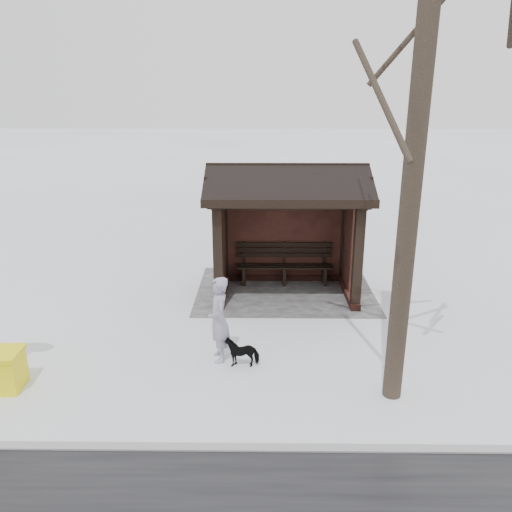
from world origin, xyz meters
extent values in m
plane|color=white|center=(0.00, 0.00, 0.00)|extent=(120.00, 120.00, 0.00)
cube|color=gray|center=(0.00, 5.50, 0.01)|extent=(120.00, 0.15, 0.06)
cube|color=gray|center=(0.00, -0.20, 0.01)|extent=(4.20, 3.20, 0.02)
cube|color=#3A1A15|center=(0.00, -0.90, 0.08)|extent=(3.30, 0.22, 0.16)
cube|color=#3A1A15|center=(-1.50, 0.00, 0.08)|extent=(0.22, 2.10, 0.16)
cube|color=#3A1A15|center=(1.50, 0.00, 0.08)|extent=(0.22, 2.10, 0.16)
cube|color=black|center=(-1.50, 0.90, 1.15)|extent=(0.20, 0.20, 2.30)
cube|color=black|center=(1.50, 0.90, 1.15)|extent=(0.20, 0.20, 2.30)
cube|color=black|center=(-1.50, -0.90, 1.15)|extent=(0.20, 0.20, 2.30)
cube|color=black|center=(1.50, -0.90, 1.15)|extent=(0.20, 0.20, 2.30)
cube|color=black|center=(0.00, -0.90, 1.23)|extent=(2.80, 0.08, 2.14)
cube|color=black|center=(-1.50, -0.31, 1.23)|extent=(0.08, 1.17, 2.14)
cube|color=black|center=(1.50, -0.31, 1.23)|extent=(0.08, 1.17, 2.14)
cube|color=black|center=(0.00, 0.90, 2.36)|extent=(3.40, 0.20, 0.18)
cube|color=black|center=(0.00, -0.90, 2.36)|extent=(3.40, 0.20, 0.18)
cylinder|color=black|center=(-1.50, 4.20, 4.28)|extent=(0.29, 0.29, 8.55)
imported|color=#958DA6|center=(1.31, 3.11, 0.78)|extent=(0.49, 0.64, 1.55)
imported|color=black|center=(0.90, 3.28, 0.25)|extent=(0.61, 0.30, 0.50)
camera|label=1|loc=(0.57, 11.05, 4.53)|focal=35.00mm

